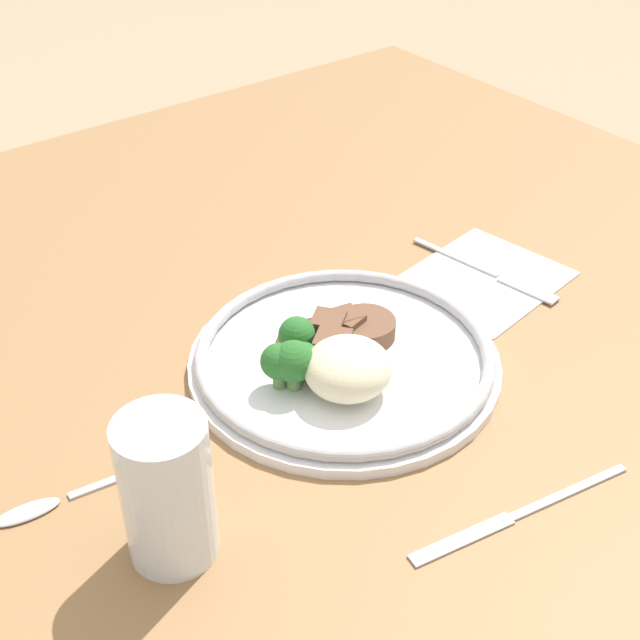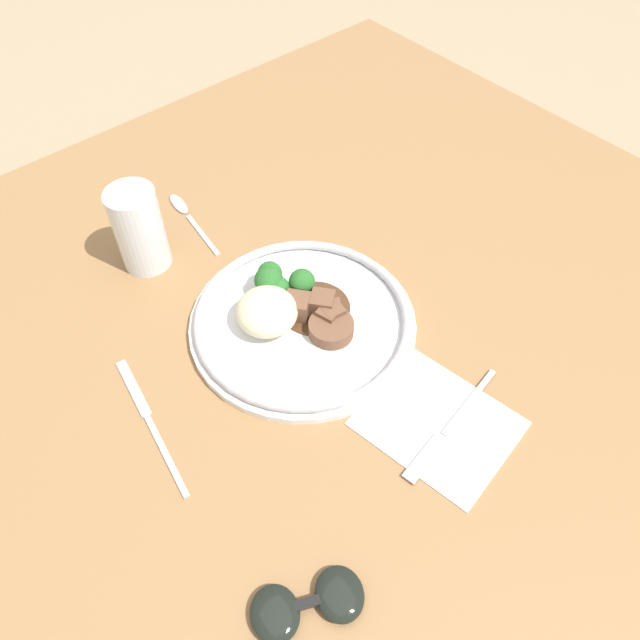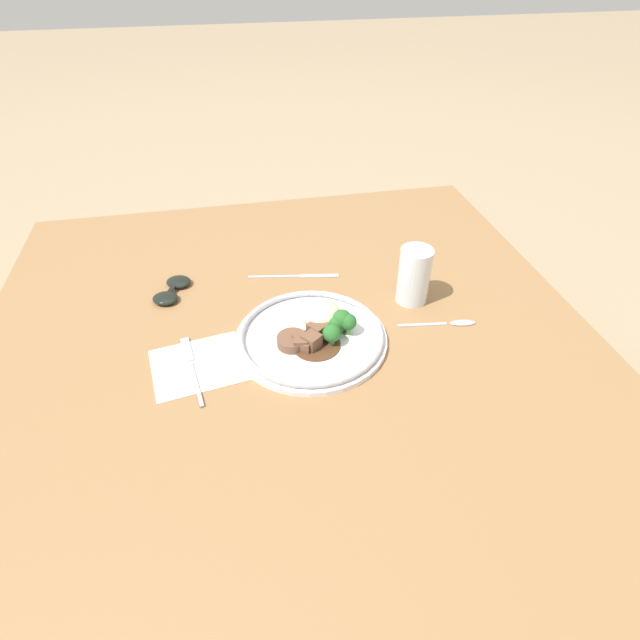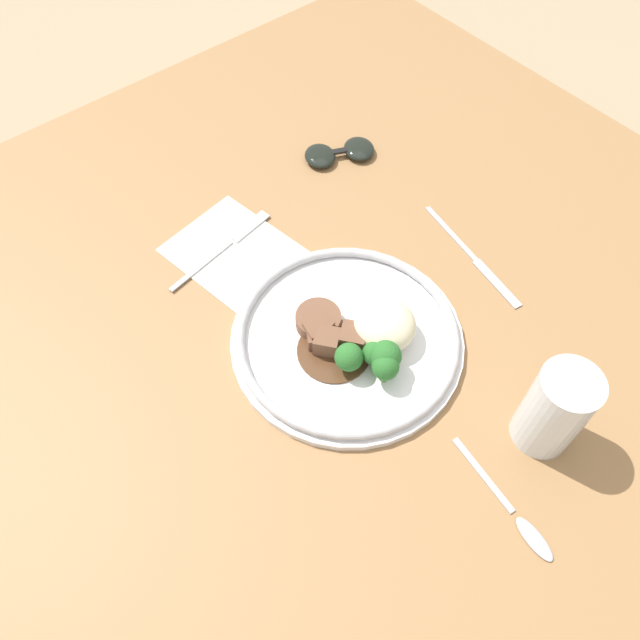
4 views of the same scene
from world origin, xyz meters
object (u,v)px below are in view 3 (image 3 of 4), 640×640
juice_glass (414,278)px  fork (191,363)px  spoon (453,323)px  sunglasses (172,290)px  knife (297,276)px  plate (314,333)px

juice_glass → fork: juice_glass is taller
spoon → sunglasses: (-0.54, 0.22, 0.01)m
fork → knife: 0.33m
knife → spoon: spoon is taller
juice_glass → knife: size_ratio=0.59×
knife → sunglasses: bearing=-168.7°
fork → knife: fork is taller
plate → knife: size_ratio=1.40×
plate → knife: bearing=89.3°
fork → knife: (0.23, 0.24, -0.00)m
juice_glass → knife: 0.26m
knife → sunglasses: 0.27m
spoon → sunglasses: bearing=165.9°
plate → spoon: 0.28m
knife → plate: bearing=-81.1°
juice_glass → fork: 0.46m
fork → spoon: 0.50m
fork → juice_glass: bearing=-86.1°
fork → sunglasses: sunglasses is taller
spoon → juice_glass: bearing=127.3°
fork → knife: bearing=-53.6°
juice_glass → spoon: bearing=-60.4°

